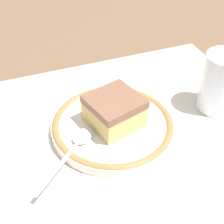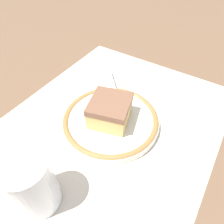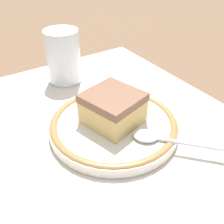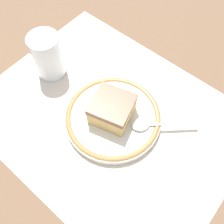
{
  "view_description": "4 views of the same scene",
  "coord_description": "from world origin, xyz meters",
  "px_view_note": "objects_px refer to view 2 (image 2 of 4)",
  "views": [
    {
      "loc": [
        -0.14,
        -0.35,
        0.36
      ],
      "look_at": [
        -0.01,
        0.0,
        0.04
      ],
      "focal_mm": 51.95,
      "sensor_mm": 36.0,
      "label": 1
    },
    {
      "loc": [
        0.23,
        0.15,
        0.33
      ],
      "look_at": [
        -0.01,
        0.0,
        0.04
      ],
      "focal_mm": 33.77,
      "sensor_mm": 36.0,
      "label": 2
    },
    {
      "loc": [
        -0.28,
        0.18,
        0.26
      ],
      "look_at": [
        -0.01,
        0.0,
        0.04
      ],
      "focal_mm": 43.5,
      "sensor_mm": 36.0,
      "label": 3
    },
    {
      "loc": [
        -0.16,
        0.19,
        0.46
      ],
      "look_at": [
        -0.01,
        0.0,
        0.04
      ],
      "focal_mm": 41.04,
      "sensor_mm": 36.0,
      "label": 4
    }
  ],
  "objects_px": {
    "cake_slice": "(111,111)",
    "cup": "(34,187)",
    "spoon": "(116,93)",
    "plate": "(112,121)",
    "napkin": "(18,146)"
  },
  "relations": [
    {
      "from": "cake_slice",
      "to": "cup",
      "type": "relative_size",
      "value": 0.92
    },
    {
      "from": "plate",
      "to": "cup",
      "type": "height_order",
      "value": "cup"
    },
    {
      "from": "cake_slice",
      "to": "spoon",
      "type": "distance_m",
      "value": 0.08
    },
    {
      "from": "plate",
      "to": "spoon",
      "type": "distance_m",
      "value": 0.08
    },
    {
      "from": "plate",
      "to": "cake_slice",
      "type": "relative_size",
      "value": 2.09
    },
    {
      "from": "cake_slice",
      "to": "spoon",
      "type": "relative_size",
      "value": 0.85
    },
    {
      "from": "spoon",
      "to": "napkin",
      "type": "bearing_deg",
      "value": -22.39
    },
    {
      "from": "spoon",
      "to": "napkin",
      "type": "relative_size",
      "value": 0.87
    },
    {
      "from": "plate",
      "to": "cake_slice",
      "type": "bearing_deg",
      "value": -10.13
    },
    {
      "from": "cake_slice",
      "to": "napkin",
      "type": "bearing_deg",
      "value": -40.36
    },
    {
      "from": "spoon",
      "to": "cup",
      "type": "xyz_separation_m",
      "value": [
        0.25,
        0.02,
        0.02
      ]
    },
    {
      "from": "spoon",
      "to": "cup",
      "type": "bearing_deg",
      "value": 4.8
    },
    {
      "from": "cake_slice",
      "to": "cup",
      "type": "bearing_deg",
      "value": -3.07
    },
    {
      "from": "cake_slice",
      "to": "napkin",
      "type": "height_order",
      "value": "cake_slice"
    },
    {
      "from": "plate",
      "to": "cake_slice",
      "type": "height_order",
      "value": "cake_slice"
    }
  ]
}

